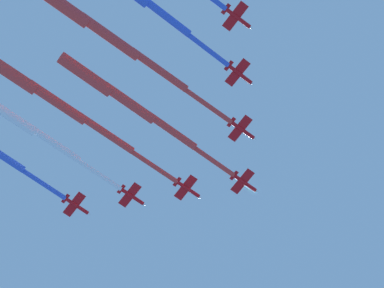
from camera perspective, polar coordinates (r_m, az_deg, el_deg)
name	(u,v)px	position (r m, az deg, el deg)	size (l,w,h in m)	color
jet_lead	(128,102)	(241.14, -4.33, 2.79)	(69.11, 23.34, 3.95)	red
jet_port_inner	(55,101)	(244.91, -9.21, 2.85)	(76.20, 25.81, 4.03)	red
jet_starboard_inner	(107,36)	(235.01, -5.72, 7.26)	(75.95, 25.73, 3.93)	red
jet_port_mid	(7,114)	(249.83, -12.34, 1.99)	(72.06, 23.82, 3.98)	red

